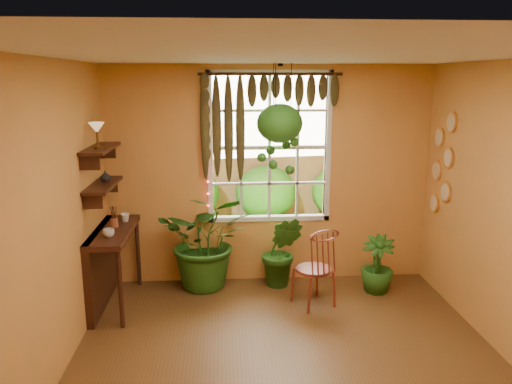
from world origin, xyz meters
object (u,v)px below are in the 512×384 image
windsor_chair (315,279)px  hanging_basket (280,129)px  potted_plant_mid (282,251)px  counter_ledge (105,259)px  potted_plant_left (207,240)px

windsor_chair → hanging_basket: size_ratio=0.84×
potted_plant_mid → windsor_chair: bearing=-61.2°
windsor_chair → potted_plant_mid: (-0.31, 0.57, 0.14)m
counter_ledge → potted_plant_mid: bearing=11.1°
counter_ledge → windsor_chair: windsor_chair is taller
potted_plant_left → potted_plant_mid: size_ratio=1.34×
windsor_chair → hanging_basket: (-0.36, 0.57, 1.65)m
counter_ledge → potted_plant_mid: size_ratio=1.33×
potted_plant_mid → hanging_basket: size_ratio=0.71×
windsor_chair → potted_plant_mid: windsor_chair is taller
hanging_basket → potted_plant_mid: bearing=4.4°
counter_ledge → potted_plant_left: potted_plant_left is taller
windsor_chair → potted_plant_left: bearing=128.8°
counter_ledge → potted_plant_mid: potted_plant_mid is taller
counter_ledge → potted_plant_left: bearing=21.2°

